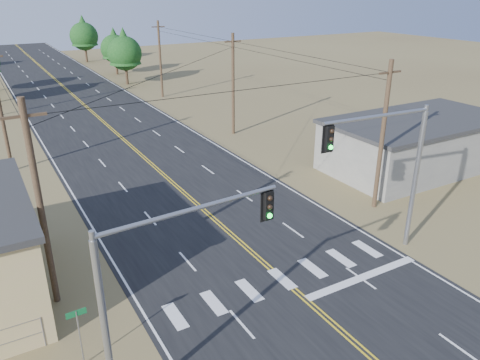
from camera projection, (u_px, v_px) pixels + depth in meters
road at (142, 156)px, 41.98m from camera, size 15.00×200.00×0.02m
building_right at (416, 144)px, 38.78m from camera, size 15.00×8.00×4.00m
utility_pole_left_near at (40, 206)px, 20.78m from camera, size 1.80×0.30×10.00m
utility_pole_left_mid at (0, 110)px, 36.78m from camera, size 1.80×0.30×10.00m
utility_pole_right_near at (382, 136)px, 30.46m from camera, size 1.80×0.30×10.00m
utility_pole_right_mid at (233, 84)px, 46.46m from camera, size 1.80×0.30×10.00m
utility_pole_right_far at (160, 59)px, 62.45m from camera, size 1.80×0.30×10.00m
signal_mast_left at (160, 277)px, 15.69m from camera, size 6.90×0.68×7.48m
signal_mast_right at (393, 159)px, 24.77m from camera, size 6.65×0.77×8.38m
street_sign at (79, 329)px, 18.25m from camera, size 0.79×0.07×2.64m
tree_right_near at (124, 50)px, 70.55m from camera, size 5.11×5.11×8.51m
tree_right_mid at (114, 46)px, 78.83m from camera, size 4.68×4.68×7.80m
tree_right_far at (84, 33)px, 91.61m from camera, size 5.39×5.39×8.99m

